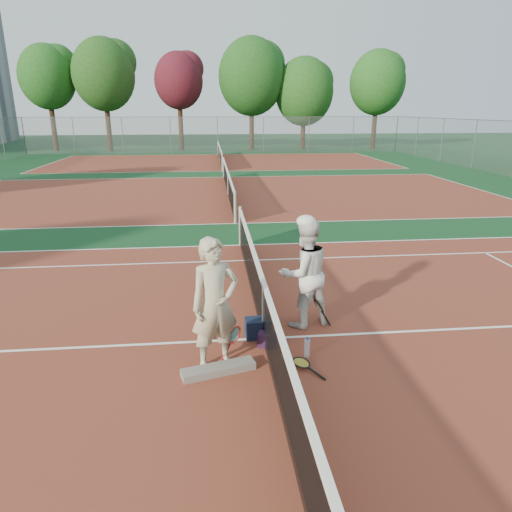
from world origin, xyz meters
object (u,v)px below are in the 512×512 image
Objects in this scene: racket_red at (235,344)px; racket_spare at (301,364)px; sports_bag_navy at (258,328)px; water_bottle at (307,348)px; player_b at (304,273)px; sports_bag_purple at (267,340)px; net_main at (264,311)px; racket_black_held at (318,314)px; player_a at (215,304)px.

racket_spare is (0.96, -0.32, -0.21)m from racket_red.
sports_bag_navy is 1.38× the size of water_bottle.
player_b reaches higher than racket_spare.
player_b is 4.62× the size of sports_bag_navy.
racket_red is 1.03m from racket_spare.
player_b is 6.59× the size of sports_bag_purple.
sports_bag_purple is 0.96× the size of water_bottle.
sports_bag_navy is 0.35m from sports_bag_purple.
net_main is at bearing 14.24° from player_b.
racket_black_held is at bearing 13.97° from racket_red.
racket_red is 1.00× the size of racket_black_held.
player_b is at bearing 81.71° from water_bottle.
net_main is 20.70× the size of racket_black_held.
net_main is at bearing 32.63° from racket_red.
sports_bag_navy reaches higher than sports_bag_purple.
racket_red is at bearing 4.61° from player_a.
racket_red is at bearing 17.60° from racket_black_held.
player_b is 1.69m from racket_spare.
racket_red is 0.80m from sports_bag_navy.
sports_bag_navy is 1.43× the size of sports_bag_purple.
player_a is at bearing -130.75° from sports_bag_navy.
sports_bag_navy is 0.99m from water_bottle.
player_a is at bearing 20.38° from player_b.
racket_red is 1.84× the size of sports_bag_purple.
sports_bag_navy is at bearing 132.92° from water_bottle.
player_b is at bearing -47.25° from racket_spare.
racket_black_held is (1.78, 1.05, -0.72)m from player_a.
player_a is at bearing 46.57° from racket_spare.
racket_red is at bearing 22.74° from player_b.
sports_bag_navy is at bearing -1.55° from racket_black_held.
sports_bag_navy is (-0.54, 1.00, 0.11)m from racket_spare.
racket_red is at bearing 36.62° from racket_spare.
net_main is at bearing 132.14° from water_bottle.
net_main is 0.95m from water_bottle.
player_a reaches higher than water_bottle.
player_a is 6.79× the size of sports_bag_purple.
water_bottle reaches higher than racket_spare.
player_a is 3.28× the size of racket_spare.
racket_red reaches higher than racket_black_held.
racket_spare is at bearing -63.88° from net_main.
sports_bag_purple is (-0.96, -0.56, -0.15)m from racket_black_held.
sports_bag_navy is at bearing 7.51° from player_b.
racket_spare is at bearing -61.65° from sports_bag_navy.
net_main is 37.93× the size of sports_bag_purple.
sports_bag_navy reaches higher than water_bottle.
sports_bag_purple reaches higher than racket_spare.
sports_bag_purple is (0.82, 0.49, -0.86)m from player_a.
racket_spare is 1.45× the size of sports_bag_navy.
racket_spare is (-0.30, -1.39, -0.90)m from player_b.
player_b is at bearing 17.23° from player_a.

